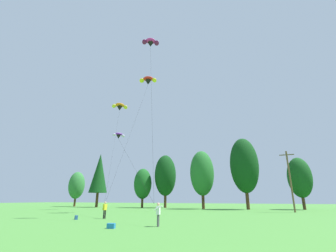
# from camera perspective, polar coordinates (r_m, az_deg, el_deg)

# --- Properties ---
(treeline_tree_a) EXTENTS (4.30, 4.30, 9.28)m
(treeline_tree_a) POSITION_cam_1_polar(r_m,az_deg,el_deg) (71.95, -21.33, -13.28)
(treeline_tree_a) COLOR #472D19
(treeline_tree_a) RESTS_ON ground_plane
(treeline_tree_b) EXTENTS (4.55, 4.55, 13.39)m
(treeline_tree_b) POSITION_cam_1_polar(r_m,az_deg,el_deg) (64.36, -16.38, -10.91)
(treeline_tree_b) COLOR #472D19
(treeline_tree_b) RESTS_ON ground_plane
(treeline_tree_c) EXTENTS (4.26, 4.26, 9.12)m
(treeline_tree_c) POSITION_cam_1_polar(r_m,az_deg,el_deg) (58.90, -6.16, -13.77)
(treeline_tree_c) COLOR #472D19
(treeline_tree_c) RESTS_ON ground_plane
(treeline_tree_d) EXTENTS (5.11, 5.11, 12.27)m
(treeline_tree_d) POSITION_cam_1_polar(r_m,az_deg,el_deg) (57.72, -0.66, -11.89)
(treeline_tree_d) COLOR #472D19
(treeline_tree_d) RESTS_ON ground_plane
(treeline_tree_e) EXTENTS (5.05, 5.05, 12.02)m
(treeline_tree_e) POSITION_cam_1_polar(r_m,az_deg,el_deg) (51.72, 8.26, -11.25)
(treeline_tree_e) COLOR #472D19
(treeline_tree_e) RESTS_ON ground_plane
(treeline_tree_f) EXTENTS (5.61, 5.61, 14.12)m
(treeline_tree_f) POSITION_cam_1_polar(r_m,az_deg,el_deg) (50.92, 18.03, -9.05)
(treeline_tree_f) COLOR #472D19
(treeline_tree_f) RESTS_ON ground_plane
(treeline_tree_g) EXTENTS (4.50, 4.50, 10.00)m
(treeline_tree_g) POSITION_cam_1_polar(r_m,az_deg,el_deg) (54.37, 29.35, -10.85)
(treeline_tree_g) COLOR #472D19
(treeline_tree_g) RESTS_ON ground_plane
(utility_pole) EXTENTS (2.20, 0.26, 9.46)m
(utility_pole) POSITION_cam_1_polar(r_m,az_deg,el_deg) (42.73, 27.57, -11.35)
(utility_pole) COLOR brown
(utility_pole) RESTS_ON ground_plane
(kite_flyer_near) EXTENTS (0.30, 0.59, 1.69)m
(kite_flyer_near) POSITION_cam_1_polar(r_m,az_deg,el_deg) (26.97, -15.10, -18.83)
(kite_flyer_near) COLOR black
(kite_flyer_near) RESTS_ON ground_plane
(kite_flyer_mid) EXTENTS (0.61, 0.64, 1.69)m
(kite_flyer_mid) POSITION_cam_1_polar(r_m,az_deg,el_deg) (18.81, -2.39, -20.24)
(kite_flyer_mid) COLOR #4C4C51
(kite_flyer_mid) RESTS_ON ground_plane
(parafoil_kite_high_red_yellow) EXTENTS (3.20, 11.66, 21.17)m
(parafoil_kite_high_red_yellow) POSITION_cam_1_polar(r_m,az_deg,el_deg) (41.53, -4.86, 10.95)
(parafoil_kite_high_red_yellow) COLOR red
(parafoil_kite_mid_magenta) EXTENTS (5.37, 7.74, 21.12)m
(parafoil_kite_mid_magenta) POSITION_cam_1_polar(r_m,az_deg,el_deg) (33.60, -4.26, 19.54)
(parafoil_kite_mid_magenta) COLOR #D12893
(parafoil_kite_far_orange) EXTENTS (13.45, 19.96, 21.09)m
(parafoil_kite_far_orange) POSITION_cam_1_polar(r_m,az_deg,el_deg) (52.74, -11.66, 4.61)
(parafoil_kite_far_orange) COLOR orange
(parafoil_kite_low_purple) EXTENTS (14.69, 15.73, 10.95)m
(parafoil_kite_low_purple) POSITION_cam_1_polar(r_m,az_deg,el_deg) (39.83, -11.91, -2.28)
(parafoil_kite_low_purple) COLOR purple
(backpack) EXTENTS (0.40, 0.38, 0.40)m
(backpack) POSITION_cam_1_polar(r_m,az_deg,el_deg) (26.59, -21.43, -20.00)
(backpack) COLOR #234C89
(backpack) RESTS_ON ground_plane
(picnic_cooler) EXTENTS (0.59, 0.48, 0.34)m
(picnic_cooler) POSITION_cam_1_polar(r_m,az_deg,el_deg) (18.13, -13.66, -22.53)
(picnic_cooler) COLOR #1E70B7
(picnic_cooler) RESTS_ON ground_plane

